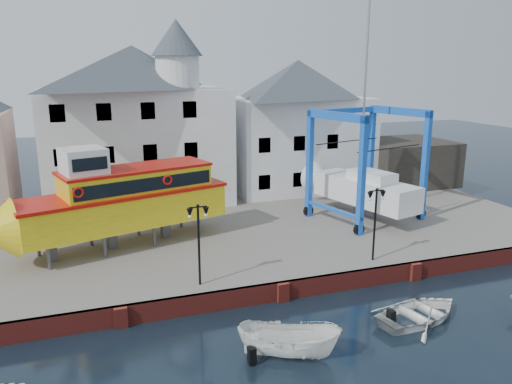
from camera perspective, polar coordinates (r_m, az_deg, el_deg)
name	(u,v)px	position (r m, az deg, el deg)	size (l,w,h in m)	color
ground	(282,301)	(26.17, 3.03, -12.31)	(140.00, 140.00, 0.00)	black
hardstanding	(224,228)	(35.65, -3.64, -4.10)	(44.00, 22.00, 1.00)	slate
quay_wall	(282,291)	(26.04, 2.95, -11.23)	(44.00, 0.47, 1.00)	maroon
building_white_main	(138,123)	(40.48, -13.38, 7.68)	(14.00, 8.30, 14.00)	silver
building_white_right	(297,125)	(44.72, 4.69, 7.64)	(12.00, 8.00, 11.20)	silver
shed_dark	(403,162)	(48.47, 16.48, 3.31)	(8.00, 7.00, 4.00)	black
lamp_post_left	(198,224)	(24.55, -6.61, -3.69)	(1.12, 0.32, 4.20)	black
lamp_post_right	(376,206)	(28.31, 13.54, -1.57)	(1.12, 0.32, 4.20)	black
tour_boat	(110,201)	(30.68, -16.34, -1.00)	(14.66, 7.28, 6.22)	#59595E
travel_lift	(357,182)	(37.06, 11.41, 1.15)	(8.13, 10.20, 14.94)	blue
motorboat_a	(288,357)	(21.77, 3.73, -18.27)	(1.61, 4.29, 1.66)	white
motorboat_b	(419,319)	(25.62, 18.16, -13.67)	(3.33, 4.67, 0.97)	white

